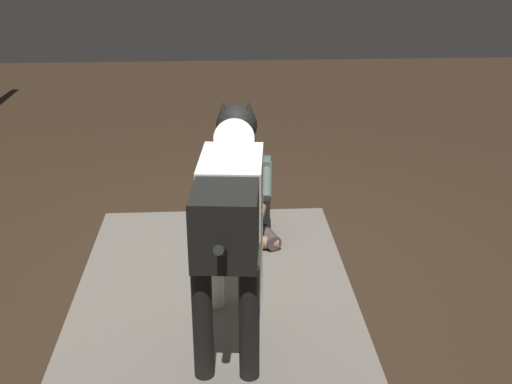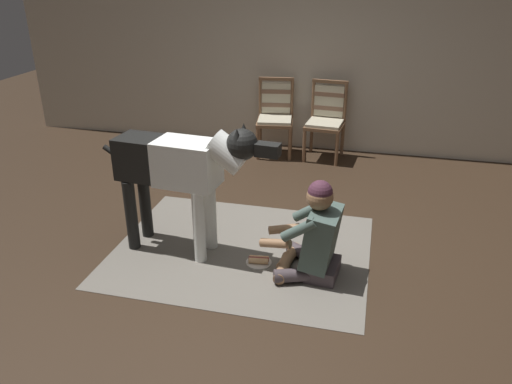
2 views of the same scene
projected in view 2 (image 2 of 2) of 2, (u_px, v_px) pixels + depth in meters
name	position (u px, v px, depth m)	size (l,w,h in m)	color
ground_plane	(257.00, 260.00, 4.29)	(14.29, 14.29, 0.00)	#352519
back_wall	(313.00, 51.00, 6.43)	(8.26, 0.10, 2.60)	beige
area_rug	(242.00, 250.00, 4.44)	(2.22, 1.77, 0.01)	slate
dining_chair_left_of_pair	(275.00, 113.00, 6.53)	(0.52, 0.52, 0.98)	brown
dining_chair_right_of_pair	(326.00, 116.00, 6.39)	(0.50, 0.50, 0.98)	brown
person_sitting_on_floor	(315.00, 237.00, 3.97)	(0.65, 0.58, 0.83)	#4A3F44
large_dog	(181.00, 167.00, 4.12)	(1.59, 0.41, 1.20)	white
hot_dog_on_plate	(259.00, 261.00, 4.24)	(0.22, 0.22, 0.06)	silver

